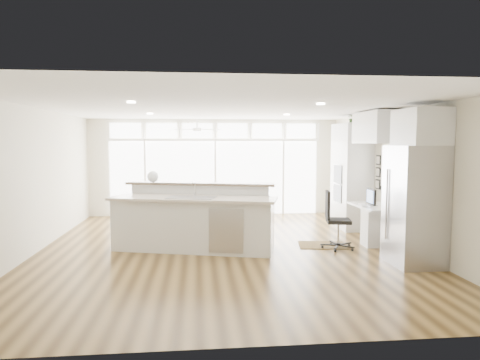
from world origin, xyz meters
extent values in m
cube|color=#473116|center=(0.00, 0.00, -0.01)|extent=(7.00, 8.00, 0.02)
cube|color=white|center=(0.00, 0.00, 2.70)|extent=(7.00, 8.00, 0.02)
cube|color=beige|center=(0.00, 4.00, 1.35)|extent=(7.00, 0.04, 2.70)
cube|color=beige|center=(0.00, -4.00, 1.35)|extent=(7.00, 0.04, 2.70)
cube|color=beige|center=(-3.50, 0.00, 1.35)|extent=(0.04, 8.00, 2.70)
cube|color=beige|center=(3.50, 0.00, 1.35)|extent=(0.04, 8.00, 2.70)
cube|color=white|center=(0.00, 3.94, 1.05)|extent=(5.80, 0.06, 2.08)
cube|color=white|center=(0.00, 3.94, 2.38)|extent=(5.90, 0.06, 0.40)
cube|color=white|center=(3.46, 0.30, 1.55)|extent=(0.04, 0.85, 0.85)
cube|color=white|center=(-0.50, 2.80, 2.48)|extent=(1.16, 1.16, 0.32)
cube|color=white|center=(0.00, 0.20, 2.68)|extent=(3.40, 3.00, 0.02)
cube|color=silver|center=(3.17, 1.80, 1.25)|extent=(0.64, 1.20, 2.50)
cube|color=silver|center=(3.13, 0.30, 0.38)|extent=(0.72, 1.30, 0.76)
cube|color=silver|center=(3.17, 0.30, 2.35)|extent=(0.64, 1.30, 0.64)
cube|color=#A5A5A9|center=(3.11, -1.35, 1.00)|extent=(0.76, 0.90, 2.00)
cube|color=silver|center=(3.17, -1.35, 2.30)|extent=(0.64, 0.90, 0.60)
cube|color=black|center=(3.46, 0.92, 1.40)|extent=(0.06, 0.22, 0.80)
cube|color=silver|center=(-0.58, -0.01, 0.63)|extent=(3.35, 1.96, 1.25)
cube|color=#372611|center=(1.97, 0.09, 0.01)|extent=(1.01, 0.80, 0.01)
cube|color=black|center=(2.20, -0.20, 0.56)|extent=(0.66, 0.63, 1.11)
sphere|color=white|center=(-1.40, 0.63, 1.36)|extent=(0.26, 0.26, 0.23)
cube|color=black|center=(3.05, 0.30, 0.94)|extent=(0.09, 0.44, 0.36)
cube|color=silver|center=(2.88, 0.30, 0.77)|extent=(0.19, 0.36, 0.02)
imported|color=#2D4F21|center=(3.17, 1.80, 2.60)|extent=(0.26, 0.28, 0.21)
camera|label=1|loc=(-0.50, -8.09, 2.05)|focal=32.00mm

